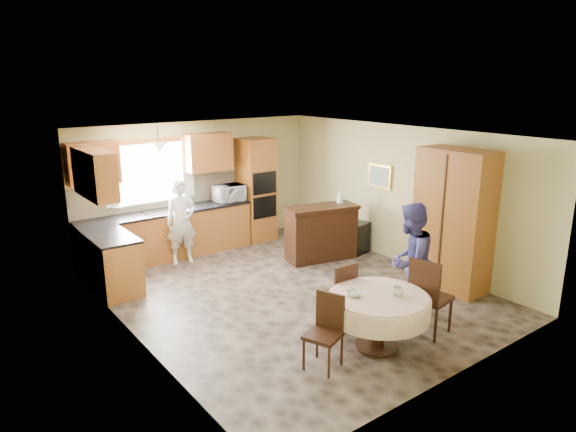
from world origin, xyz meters
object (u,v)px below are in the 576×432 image
(oven_tower, at_px, (256,190))
(person_sink, at_px, (181,222))
(chair_left, at_px, (326,327))
(chair_back, at_px, (341,292))
(dining_table, at_px, (379,307))
(sideboard, at_px, (321,234))
(person_dining, at_px, (409,262))
(cupboard, at_px, (453,220))
(chair_right, at_px, (428,293))

(oven_tower, height_order, person_sink, oven_tower)
(chair_left, xyz_separation_m, chair_back, (0.79, 0.61, 0.02))
(chair_left, height_order, chair_back, chair_back)
(dining_table, bearing_deg, oven_tower, 74.43)
(sideboard, distance_m, person_sink, 2.58)
(dining_table, distance_m, person_sink, 4.36)
(oven_tower, distance_m, person_sink, 1.95)
(person_sink, bearing_deg, person_dining, -59.59)
(person_sink, relative_size, person_dining, 0.93)
(chair_back, bearing_deg, sideboard, -122.18)
(dining_table, relative_size, chair_back, 1.37)
(cupboard, bearing_deg, person_sink, 129.11)
(sideboard, height_order, cupboard, cupboard)
(dining_table, xyz_separation_m, person_dining, (0.96, 0.35, 0.28))
(chair_back, bearing_deg, person_dining, 162.50)
(chair_back, relative_size, chair_right, 0.87)
(cupboard, distance_m, chair_back, 2.45)
(oven_tower, relative_size, chair_left, 2.40)
(sideboard, xyz_separation_m, cupboard, (0.81, -2.26, 0.65))
(person_dining, bearing_deg, dining_table, 6.66)
(dining_table, distance_m, person_dining, 1.06)
(oven_tower, height_order, sideboard, oven_tower)
(chair_right, bearing_deg, person_dining, -30.67)
(sideboard, xyz_separation_m, chair_back, (-1.56, -2.24, 0.03))
(oven_tower, distance_m, chair_right, 4.91)
(chair_left, bearing_deg, sideboard, 118.71)
(chair_right, xyz_separation_m, person_dining, (0.19, 0.49, 0.25))
(cupboard, xyz_separation_m, chair_back, (-2.37, 0.02, -0.62))
(oven_tower, bearing_deg, dining_table, -105.57)
(chair_back, distance_m, person_sink, 3.68)
(oven_tower, height_order, dining_table, oven_tower)
(cupboard, distance_m, dining_table, 2.54)
(chair_left, xyz_separation_m, chair_right, (1.55, -0.23, 0.10))
(chair_back, relative_size, person_sink, 0.60)
(dining_table, xyz_separation_m, chair_right, (0.77, -0.14, 0.03))
(oven_tower, bearing_deg, sideboard, -81.56)
(oven_tower, distance_m, chair_left, 5.11)
(oven_tower, bearing_deg, chair_left, -114.38)
(person_dining, bearing_deg, chair_right, 55.35)
(cupboard, height_order, chair_back, cupboard)
(cupboard, relative_size, chair_back, 2.44)
(dining_table, bearing_deg, person_dining, 19.92)
(oven_tower, xyz_separation_m, person_sink, (-1.89, -0.39, -0.28))
(sideboard, distance_m, chair_back, 2.73)
(sideboard, relative_size, chair_right, 1.26)
(chair_right, distance_m, person_sink, 4.67)
(oven_tower, xyz_separation_m, sideboard, (0.26, -1.77, -0.58))
(oven_tower, bearing_deg, chair_back, -107.97)
(chair_back, height_order, person_dining, person_dining)
(sideboard, bearing_deg, oven_tower, 111.05)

